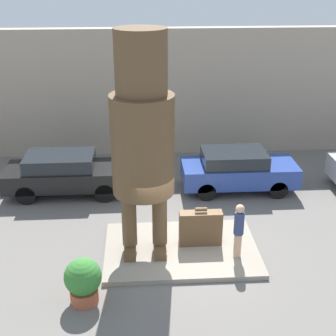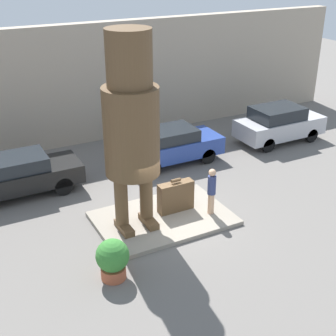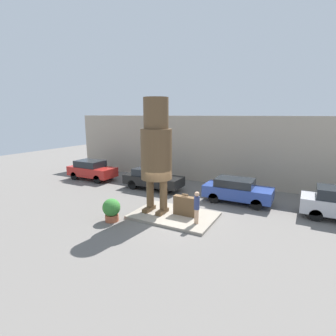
{
  "view_description": "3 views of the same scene",
  "coord_description": "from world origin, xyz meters",
  "px_view_note": "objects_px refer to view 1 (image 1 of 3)",
  "views": [
    {
      "loc": [
        -1.11,
        -11.42,
        7.65
      ],
      "look_at": [
        -0.38,
        0.1,
        2.62
      ],
      "focal_mm": 50.0,
      "sensor_mm": 36.0,
      "label": 1
    },
    {
      "loc": [
        -6.08,
        -11.86,
        8.23
      ],
      "look_at": [
        0.05,
        -0.25,
        2.02
      ],
      "focal_mm": 50.0,
      "sensor_mm": 36.0,
      "label": 2
    },
    {
      "loc": [
        6.02,
        -11.9,
        5.43
      ],
      "look_at": [
        -0.51,
        0.27,
        2.59
      ],
      "focal_mm": 28.0,
      "sensor_mm": 36.0,
      "label": 3
    }
  ],
  "objects_px": {
    "giant_suitcase": "(200,228)",
    "parked_car_black": "(66,173)",
    "tourist": "(239,229)",
    "planter_pot": "(83,280)",
    "parked_car_blue": "(238,169)",
    "statue_figure": "(142,131)"
  },
  "relations": [
    {
      "from": "statue_figure",
      "to": "parked_car_black",
      "type": "relative_size",
      "value": 1.41
    },
    {
      "from": "parked_car_black",
      "to": "parked_car_blue",
      "type": "bearing_deg",
      "value": -0.94
    },
    {
      "from": "tourist",
      "to": "planter_pot",
      "type": "xyz_separation_m",
      "value": [
        -4.1,
        -1.49,
        -0.39
      ]
    },
    {
      "from": "statue_figure",
      "to": "giant_suitcase",
      "type": "bearing_deg",
      "value": 7.71
    },
    {
      "from": "tourist",
      "to": "parked_car_black",
      "type": "relative_size",
      "value": 0.37
    },
    {
      "from": "giant_suitcase",
      "to": "planter_pot",
      "type": "height_order",
      "value": "giant_suitcase"
    },
    {
      "from": "giant_suitcase",
      "to": "parked_car_blue",
      "type": "distance_m",
      "value": 4.18
    },
    {
      "from": "tourist",
      "to": "statue_figure",
      "type": "bearing_deg",
      "value": 169.04
    },
    {
      "from": "parked_car_black",
      "to": "tourist",
      "type": "bearing_deg",
      "value": -40.65
    },
    {
      "from": "parked_car_black",
      "to": "planter_pot",
      "type": "xyz_separation_m",
      "value": [
        1.22,
        -6.06,
        -0.18
      ]
    },
    {
      "from": "parked_car_blue",
      "to": "tourist",
      "type": "bearing_deg",
      "value": -101.23
    },
    {
      "from": "tourist",
      "to": "planter_pot",
      "type": "bearing_deg",
      "value": -159.98
    },
    {
      "from": "tourist",
      "to": "planter_pot",
      "type": "relative_size",
      "value": 1.36
    },
    {
      "from": "tourist",
      "to": "parked_car_blue",
      "type": "relative_size",
      "value": 0.39
    },
    {
      "from": "statue_figure",
      "to": "parked_car_black",
      "type": "xyz_separation_m",
      "value": [
        -2.76,
        4.07,
        -2.92
      ]
    },
    {
      "from": "parked_car_blue",
      "to": "planter_pot",
      "type": "relative_size",
      "value": 3.45
    },
    {
      "from": "giant_suitcase",
      "to": "parked_car_blue",
      "type": "bearing_deg",
      "value": 63.91
    },
    {
      "from": "tourist",
      "to": "parked_car_blue",
      "type": "height_order",
      "value": "tourist"
    },
    {
      "from": "planter_pot",
      "to": "tourist",
      "type": "bearing_deg",
      "value": 20.02
    },
    {
      "from": "statue_figure",
      "to": "tourist",
      "type": "xyz_separation_m",
      "value": [
        2.56,
        -0.5,
        -2.71
      ]
    },
    {
      "from": "giant_suitcase",
      "to": "parked_car_black",
      "type": "bearing_deg",
      "value": 138.59
    },
    {
      "from": "giant_suitcase",
      "to": "planter_pot",
      "type": "relative_size",
      "value": 1.03
    }
  ]
}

